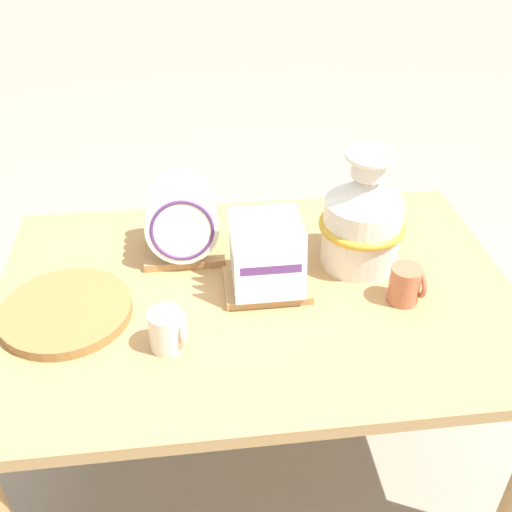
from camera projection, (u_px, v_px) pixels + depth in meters
ground_plane at (256, 443)px, 1.90m from camera, size 14.00×14.00×0.00m
display_table at (256, 310)px, 1.58m from camera, size 1.33×0.90×0.62m
ceramic_vase at (363, 218)px, 1.57m from camera, size 0.23×0.23×0.33m
dish_rack_round_plates at (183, 229)px, 1.62m from camera, size 0.22×0.18×0.22m
dish_rack_square_plates at (267, 266)px, 1.51m from camera, size 0.22×0.18×0.20m
wicker_charger_stack at (66, 311)px, 1.45m from camera, size 0.32×0.32×0.03m
mug_cream_glaze at (168, 330)px, 1.35m from camera, size 0.08×0.08×0.10m
mug_terracotta_glaze at (406, 284)px, 1.48m from camera, size 0.08×0.08×0.10m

